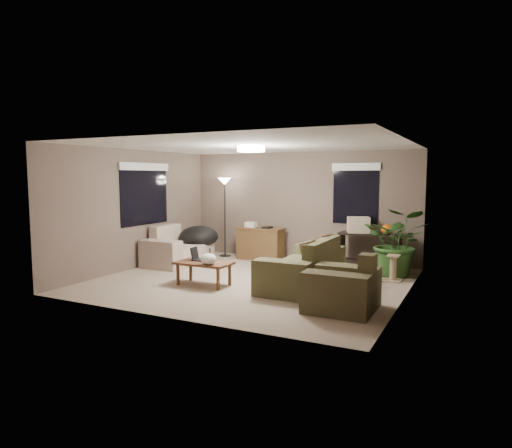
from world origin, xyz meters
The scene contains 20 objects.
room_shell centered at (0.00, 0.00, 1.25)m, with size 5.50×5.50×5.50m.
main_sofa centered at (1.03, 0.09, 0.29)m, with size 0.95×2.20×0.85m.
throw_pillows centered at (1.29, 0.09, 0.65)m, with size 0.29×1.37×0.47m.
loveseat centered at (-2.26, 0.77, 0.30)m, with size 0.90×1.60×0.85m.
armchair centered at (2.04, -1.05, 0.30)m, with size 0.95×1.00×0.85m.
coffee_table centered at (-0.61, -0.67, 0.36)m, with size 1.00×0.55×0.42m.
laptop centered at (-0.78, -0.57, 0.48)m, with size 0.37×0.23×0.24m.
plastic_bag centered at (-0.41, -0.82, 0.52)m, with size 0.28×0.25×0.19m, color white.
desk centered at (-0.82, 2.08, 0.38)m, with size 1.10×0.50×0.75m.
desk_papers centered at (-0.97, 2.07, 0.80)m, with size 0.68×0.28×0.12m.
console_table centered at (1.71, 2.15, 0.44)m, with size 1.30×0.40×0.75m.
pumpkin centered at (2.06, 2.15, 0.85)m, with size 0.25×0.25×0.21m, color orange.
cardboard_box centered at (1.46, 2.15, 0.92)m, with size 0.45×0.34×0.34m, color beige.
papasan_chair centered at (-2.07, 1.38, 0.47)m, with size 0.93×0.93×0.80m.
floor_lamp centered at (-1.79, 2.09, 1.60)m, with size 0.32×0.32×1.91m.
ceiling_fixture centered at (0.00, 0.00, 2.44)m, with size 0.50×0.50×0.10m, color white.
houseplant centered at (2.36, 1.64, 0.52)m, with size 1.20×1.34×1.04m, color #2D5923.
cat_scratching_post centered at (2.37, 1.14, 0.21)m, with size 0.32×0.32×0.50m.
window_left centered at (-2.73, 0.30, 1.78)m, with size 0.05×1.56×1.33m.
window_back centered at (1.30, 2.48, 1.79)m, with size 1.06×0.05×1.33m.
Camera 1 is at (3.81, -7.44, 1.95)m, focal length 32.00 mm.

